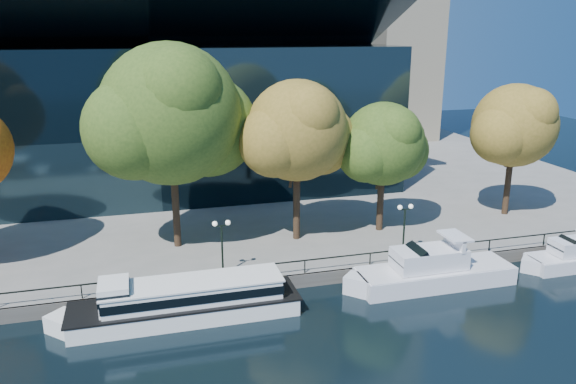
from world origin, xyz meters
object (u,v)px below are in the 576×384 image
object	(u,v)px
tree_5	(516,127)
lamp_1	(222,235)
cruiser_far	(574,256)
tree_4	(385,146)
tree_2	(174,117)
tree_3	(299,133)
lamp_2	(405,218)
tour_boat	(180,300)
cruiser_near	(429,271)

from	to	relation	value
tree_5	lamp_1	bearing A→B (deg)	-166.89
cruiser_far	tree_4	distance (m)	16.80
tree_2	lamp_1	xyz separation A→B (m)	(2.42, -6.32, -7.34)
tree_2	tree_3	size ratio (longest dim) A/B	1.22
lamp_1	lamp_2	world-z (taller)	same
tour_boat	lamp_2	bearing A→B (deg)	12.01
cruiser_near	tree_5	xyz separation A→B (m)	(13.56, 9.99, 8.03)
tree_3	cruiser_far	bearing A→B (deg)	-24.88
tour_boat	tree_5	distance (m)	33.67
tree_3	tree_4	size ratio (longest dim) A/B	1.18
cruiser_near	tree_2	distance (m)	21.86
cruiser_far	tree_2	bearing A→B (deg)	161.14
cruiser_far	tree_2	size ratio (longest dim) A/B	0.56
tree_2	lamp_2	distance (m)	18.99
tour_boat	cruiser_near	bearing A→B (deg)	0.51
tree_2	tree_4	bearing A→B (deg)	-2.51
tree_2	lamp_2	world-z (taller)	tree_2
cruiser_far	tree_4	size ratio (longest dim) A/B	0.81
tree_2	tree_4	xyz separation A→B (m)	(17.03, -0.75, -2.95)
tree_5	lamp_1	distance (m)	29.00
cruiser_far	tree_5	bearing A→B (deg)	83.09
cruiser_near	lamp_2	world-z (taller)	lamp_2
tree_4	lamp_1	distance (m)	16.25
tree_3	lamp_1	bearing A→B (deg)	-142.79
cruiser_near	tree_3	world-z (taller)	tree_3
tree_3	lamp_2	bearing A→B (deg)	-38.75
cruiser_near	tree_5	bearing A→B (deg)	36.38
tour_boat	lamp_2	xyz separation A→B (m)	(17.24, 3.67, 2.71)
tour_boat	tree_5	size ratio (longest dim) A/B	1.30
cruiser_near	tree_3	distance (m)	14.35
cruiser_near	tree_3	xyz separation A→B (m)	(-7.08, 8.94, 8.71)
cruiser_near	lamp_1	world-z (taller)	lamp_1
tour_boat	tree_2	xyz separation A→B (m)	(0.91, 9.99, 10.06)
lamp_1	lamp_2	size ratio (longest dim) A/B	1.00
cruiser_far	lamp_2	bearing A→B (deg)	164.21
cruiser_near	tree_3	bearing A→B (deg)	128.39
tour_boat	tree_2	size ratio (longest dim) A/B	0.99
tour_boat	lamp_1	bearing A→B (deg)	47.77
cruiser_near	lamp_1	size ratio (longest dim) A/B	3.14
cruiser_near	lamp_1	bearing A→B (deg)	166.14
tour_boat	cruiser_far	bearing A→B (deg)	0.17
tree_2	tree_4	size ratio (longest dim) A/B	1.45
cruiser_near	tree_5	size ratio (longest dim) A/B	1.05
tree_3	tree_5	world-z (taller)	tree_3
cruiser_far	lamp_2	size ratio (longest dim) A/B	2.22
tree_2	tour_boat	bearing A→B (deg)	-95.22
cruiser_far	tree_5	world-z (taller)	tree_5
cruiser_near	tree_4	size ratio (longest dim) A/B	1.15
tour_boat	tree_4	xyz separation A→B (m)	(17.94, 9.25, 7.11)
tour_boat	tree_4	bearing A→B (deg)	27.26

